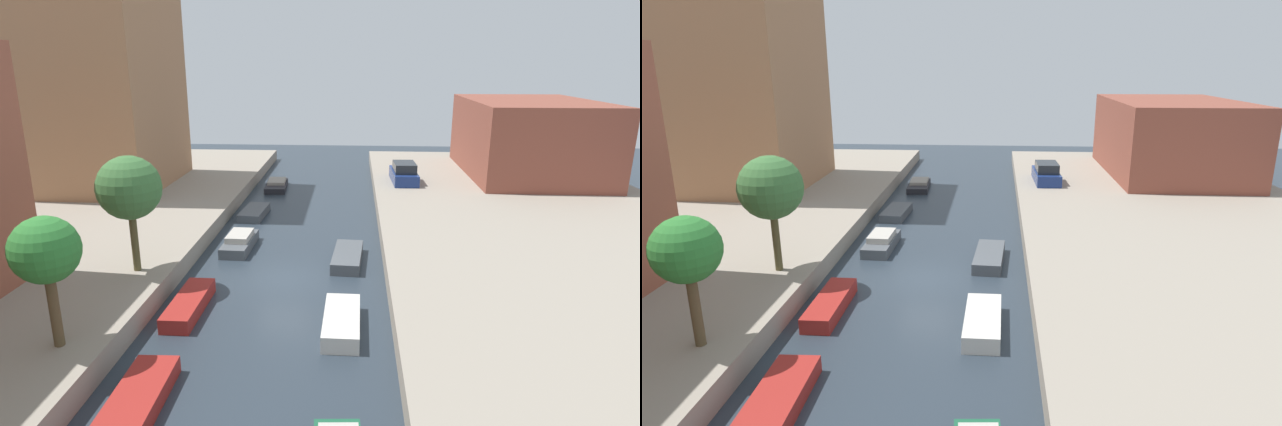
{
  "view_description": "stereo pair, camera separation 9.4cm",
  "coord_description": "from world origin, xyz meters",
  "views": [
    {
      "loc": [
        3.34,
        -23.6,
        10.41
      ],
      "look_at": [
        1.37,
        6.56,
        1.5
      ],
      "focal_mm": 29.27,
      "sensor_mm": 36.0,
      "label": 1
    },
    {
      "loc": [
        3.43,
        -23.6,
        10.41
      ],
      "look_at": [
        1.37,
        6.56,
        1.5
      ],
      "focal_mm": 29.27,
      "sensor_mm": 36.0,
      "label": 2
    }
  ],
  "objects": [
    {
      "name": "moored_boat_left_3",
      "position": [
        -3.08,
        4.16,
        0.39
      ],
      "size": [
        1.57,
        3.79,
        0.91
      ],
      "color": "#4C5156",
      "rests_on": "ground_plane"
    },
    {
      "name": "street_tree_2",
      "position": [
        -6.62,
        -1.65,
        4.9
      ],
      "size": [
        2.88,
        2.88,
        5.38
      ],
      "color": "brown",
      "rests_on": "quay_left"
    },
    {
      "name": "quay_right",
      "position": [
        15.0,
        0.0,
        0.5
      ],
      "size": [
        20.0,
        64.0,
        1.0
      ],
      "primitive_type": "cube",
      "color": "gray",
      "rests_on": "ground_plane"
    },
    {
      "name": "parked_car",
      "position": [
        7.37,
        17.55,
        1.67
      ],
      "size": [
        2.05,
        4.7,
        1.61
      ],
      "color": "navy",
      "rests_on": "quay_right"
    },
    {
      "name": "moored_boat_right_3",
      "position": [
        3.11,
        2.43,
        0.3
      ],
      "size": [
        1.71,
        4.0,
        0.6
      ],
      "color": "#4C5156",
      "rests_on": "ground_plane"
    },
    {
      "name": "moored_boat_left_2",
      "position": [
        -3.6,
        -3.67,
        0.32
      ],
      "size": [
        1.23,
        4.19,
        0.65
      ],
      "color": "maroon",
      "rests_on": "ground_plane"
    },
    {
      "name": "moored_boat_left_1",
      "position": [
        -3.19,
        -10.37,
        0.3
      ],
      "size": [
        1.59,
        4.55,
        0.6
      ],
      "color": "maroon",
      "rests_on": "ground_plane"
    },
    {
      "name": "low_block_right",
      "position": [
        18.0,
        21.52,
        4.1
      ],
      "size": [
        10.0,
        15.09,
        6.2
      ],
      "primitive_type": "cube",
      "color": "brown",
      "rests_on": "quay_right"
    },
    {
      "name": "street_tree_1",
      "position": [
        -6.62,
        -8.33,
        4.42
      ],
      "size": [
        2.25,
        2.25,
        4.6
      ],
      "color": "brown",
      "rests_on": "quay_left"
    },
    {
      "name": "moored_boat_left_4",
      "position": [
        -3.44,
        10.53,
        0.27
      ],
      "size": [
        1.72,
        3.6,
        0.55
      ],
      "color": "#4C5156",
      "rests_on": "ground_plane"
    },
    {
      "name": "apartment_tower_far",
      "position": [
        -16.0,
        15.5,
        10.64
      ],
      "size": [
        10.0,
        11.53,
        19.28
      ],
      "primitive_type": "cube",
      "color": "#9E704C",
      "rests_on": "quay_left"
    },
    {
      "name": "moored_boat_left_5",
      "position": [
        -3.07,
        18.68,
        0.31
      ],
      "size": [
        1.91,
        4.24,
        0.72
      ],
      "color": "#232328",
      "rests_on": "ground_plane"
    },
    {
      "name": "moored_boat_right_2",
      "position": [
        2.98,
        -4.85,
        0.34
      ],
      "size": [
        1.47,
        3.83,
        0.69
      ],
      "color": "beige",
      "rests_on": "ground_plane"
    },
    {
      "name": "ground_plane",
      "position": [
        0.0,
        0.0,
        0.0
      ],
      "size": [
        84.0,
        84.0,
        0.0
      ],
      "primitive_type": "plane",
      "color": "#28333D"
    }
  ]
}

